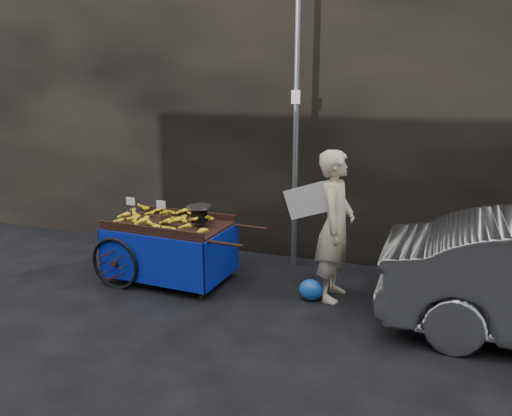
% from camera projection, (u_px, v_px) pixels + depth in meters
% --- Properties ---
extents(ground, '(80.00, 80.00, 0.00)m').
position_uv_depth(ground, '(243.00, 296.00, 6.22)').
color(ground, black).
rests_on(ground, ground).
extents(building_wall, '(13.50, 2.00, 5.00)m').
position_uv_depth(building_wall, '(324.00, 88.00, 7.86)').
color(building_wall, black).
rests_on(building_wall, ground).
extents(street_pole, '(0.12, 0.10, 4.00)m').
position_uv_depth(street_pole, '(296.00, 126.00, 6.82)').
color(street_pole, slate).
rests_on(street_pole, ground).
extents(banana_cart, '(2.15, 1.12, 1.14)m').
position_uv_depth(banana_cart, '(167.00, 229.00, 6.59)').
color(banana_cart, black).
rests_on(banana_cart, ground).
extents(vendor, '(0.85, 0.68, 1.83)m').
position_uv_depth(vendor, '(335.00, 226.00, 5.98)').
color(vendor, '#C8B994').
rests_on(vendor, ground).
extents(plastic_bag, '(0.29, 0.23, 0.26)m').
position_uv_depth(plastic_bag, '(311.00, 290.00, 6.08)').
color(plastic_bag, blue).
rests_on(plastic_bag, ground).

